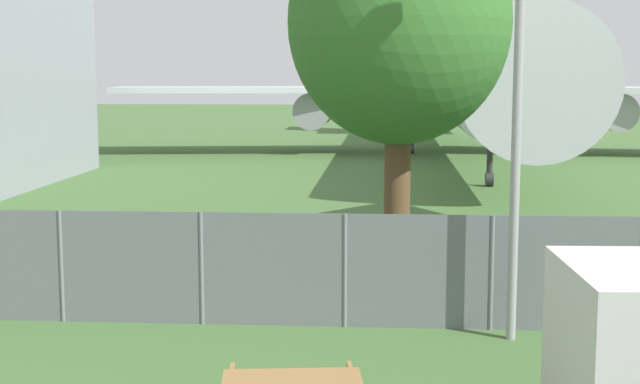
# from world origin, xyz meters

# --- Properties ---
(perimeter_fence) EXTENTS (56.07, 0.07, 2.03)m
(perimeter_fence) POSITION_xyz_m (-0.00, 9.86, 1.01)
(perimeter_fence) COLOR slate
(perimeter_fence) RESTS_ON ground
(airplane) EXTENTS (38.72, 47.53, 13.18)m
(airplane) POSITION_xyz_m (4.98, 42.51, 4.15)
(airplane) COLOR silver
(airplane) RESTS_ON ground
(tree_left_of_cabin) EXTENTS (4.54, 4.54, 7.98)m
(tree_left_of_cabin) POSITION_xyz_m (0.95, 13.01, 5.44)
(tree_left_of_cabin) COLOR brown
(tree_left_of_cabin) RESTS_ON ground
(light_mast) EXTENTS (0.44, 0.44, 8.00)m
(light_mast) POSITION_xyz_m (2.82, 9.34, 4.87)
(light_mast) COLOR #99999E
(light_mast) RESTS_ON ground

